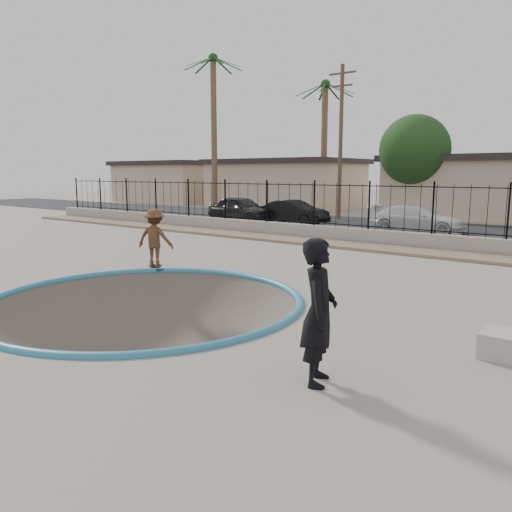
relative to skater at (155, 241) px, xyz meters
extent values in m
cube|color=gray|center=(2.60, 10.40, -1.94)|extent=(120.00, 120.00, 2.20)
torus|color=teal|center=(2.60, -2.60, -0.84)|extent=(7.04, 7.04, 0.20)
cube|color=#907A5E|center=(2.60, 7.60, -0.79)|extent=(42.00, 1.60, 0.11)
cube|color=gray|center=(2.60, 8.70, -0.54)|extent=(42.00, 0.45, 0.60)
cube|color=black|center=(2.60, 8.70, -0.12)|extent=(40.00, 0.04, 0.03)
cube|color=black|center=(2.60, 8.70, 1.46)|extent=(40.00, 0.04, 0.04)
cube|color=black|center=(2.60, 15.40, -0.82)|extent=(90.00, 8.00, 0.04)
cube|color=tan|center=(-25.40, 24.90, 0.91)|extent=(10.00, 8.00, 3.50)
cube|color=#2B2422|center=(-25.40, 24.90, 2.86)|extent=(10.60, 8.60, 0.40)
cube|color=tan|center=(-12.40, 24.90, 0.91)|extent=(11.00, 8.00, 3.50)
cube|color=#2B2422|center=(-12.40, 24.90, 2.86)|extent=(11.60, 8.60, 0.40)
cube|color=tan|center=(2.60, 24.90, 0.91)|extent=(10.00, 8.00, 3.50)
cube|color=#2B2422|center=(2.60, 24.90, 2.86)|extent=(10.60, 8.60, 0.40)
cylinder|color=brown|center=(-14.40, 18.40, 4.66)|extent=(0.44, 0.44, 11.00)
sphere|color=#183D15|center=(-14.40, 18.40, 10.11)|extent=(0.70, 0.70, 0.70)
cylinder|color=brown|center=(-7.40, 22.40, 3.66)|extent=(0.44, 0.44, 9.00)
sphere|color=#183D15|center=(-7.40, 22.40, 8.11)|extent=(0.70, 0.70, 0.70)
cylinder|color=#473323|center=(-3.40, 17.40, 3.66)|extent=(0.24, 0.24, 9.00)
cube|color=#473323|center=(-3.40, 17.40, 7.66)|extent=(1.70, 0.10, 0.10)
cube|color=#473323|center=(-3.40, 17.40, 6.96)|extent=(1.30, 0.10, 0.10)
cylinder|color=#473323|center=(-0.40, 21.40, 0.66)|extent=(0.34, 0.34, 3.00)
sphere|color=#143311|center=(-0.40, 21.40, 3.36)|extent=(4.32, 4.32, 4.32)
imported|color=brown|center=(0.00, 0.00, 0.00)|extent=(1.24, 0.98, 1.68)
cube|color=black|center=(0.00, 0.00, -0.78)|extent=(0.86, 0.53, 0.02)
cylinder|color=silver|center=(-0.29, 0.04, -0.81)|extent=(0.06, 0.05, 0.05)
cylinder|color=silver|center=(-0.23, 0.18, -0.81)|extent=(0.06, 0.05, 0.05)
cylinder|color=silver|center=(0.23, -0.18, -0.81)|extent=(0.06, 0.05, 0.05)
cylinder|color=silver|center=(0.29, -0.04, -0.81)|extent=(0.06, 0.05, 0.05)
imported|color=black|center=(7.84, -4.00, 0.14)|extent=(0.72, 0.85, 1.97)
imported|color=black|center=(-7.15, 12.69, -0.08)|extent=(4.34, 1.96, 1.45)
imported|color=black|center=(-3.90, 13.24, -0.16)|extent=(3.98, 1.52, 1.29)
imported|color=silver|center=(2.85, 13.40, -0.17)|extent=(4.48, 2.04, 1.27)
camera|label=1|loc=(11.07, -9.56, 1.96)|focal=35.00mm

